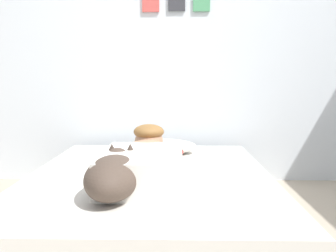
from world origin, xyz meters
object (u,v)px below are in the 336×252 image
(cell_phone, at_px, (116,195))
(person_lying, at_px, (145,160))
(dog, at_px, (114,175))
(coffee_cup, at_px, (173,152))
(bed, at_px, (151,200))
(pillow, at_px, (163,146))

(cell_phone, bearing_deg, person_lying, 71.04)
(dog, xyz_separation_m, coffee_cup, (0.28, 0.96, -0.07))
(bed, xyz_separation_m, pillow, (0.05, 0.63, 0.23))
(pillow, bearing_deg, person_lying, -95.66)
(dog, bearing_deg, bed, 72.89)
(bed, height_order, person_lying, person_lying)
(dog, distance_m, cell_phone, 0.10)
(bed, bearing_deg, cell_phone, -106.43)
(coffee_cup, relative_size, cell_phone, 0.89)
(coffee_cup, bearing_deg, pillow, 121.40)
(pillow, relative_size, dog, 0.90)
(dog, relative_size, coffee_cup, 4.60)
(cell_phone, bearing_deg, bed, 73.57)
(bed, height_order, coffee_cup, coffee_cup)
(person_lying, bearing_deg, coffee_cup, 75.92)
(person_lying, height_order, coffee_cup, person_lying)
(person_lying, height_order, dog, person_lying)
(person_lying, relative_size, cell_phone, 6.57)
(pillow, bearing_deg, coffee_cup, -58.60)
(pillow, distance_m, dog, 1.11)
(bed, xyz_separation_m, person_lying, (-0.02, -0.13, 0.28))
(pillow, bearing_deg, bed, -94.87)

